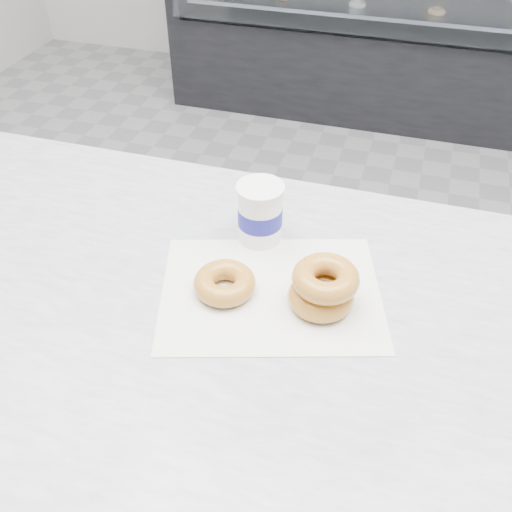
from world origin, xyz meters
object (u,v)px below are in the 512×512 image
(donut_stack, at_px, (323,287))
(counter, at_px, (244,468))
(donut_single, at_px, (225,283))
(coffee_cup, at_px, (260,213))
(display_case, at_px, (397,20))

(donut_stack, bearing_deg, counter, -155.75)
(donut_stack, bearing_deg, donut_single, -174.06)
(coffee_cup, bearing_deg, donut_single, -71.70)
(donut_single, xyz_separation_m, coffee_cup, (0.01, 0.15, 0.04))
(counter, distance_m, donut_stack, 0.50)
(display_case, relative_size, coffee_cup, 22.30)
(counter, bearing_deg, donut_single, 134.53)
(counter, height_order, display_case, display_case)
(donut_single, relative_size, coffee_cup, 0.90)
(donut_stack, xyz_separation_m, coffee_cup, (-0.14, 0.13, 0.02))
(display_case, distance_m, donut_stack, 2.71)
(donut_single, distance_m, donut_stack, 0.15)
(display_case, bearing_deg, counter, -90.00)
(donut_single, bearing_deg, coffee_cup, 84.58)
(coffee_cup, bearing_deg, display_case, 113.22)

